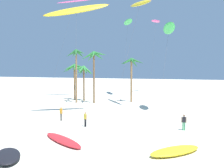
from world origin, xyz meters
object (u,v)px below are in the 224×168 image
(palm_tree_2, at_px, (84,72))
(flying_kite_3, at_px, (128,22))
(flying_kite_6, at_px, (76,10))
(grounded_kite_3, at_px, (175,151))
(flying_kite_0, at_px, (156,21))
(flying_kite_5, at_px, (140,4))
(flying_kite_9, at_px, (75,1))
(palm_tree_1, at_px, (74,70))
(palm_tree_0, at_px, (76,58))
(palm_tree_4, at_px, (94,60))
(palm_tree_3, at_px, (131,65))
(flying_kite_1, at_px, (169,28))
(person_near_left, at_px, (61,113))
(grounded_kite_0, at_px, (7,156))
(grounded_kite_2, at_px, (63,140))
(person_near_right, at_px, (184,122))
(person_foreground_walker, at_px, (85,119))

(palm_tree_2, height_order, flying_kite_3, flying_kite_3)
(flying_kite_6, distance_m, grounded_kite_3, 22.76)
(flying_kite_0, xyz_separation_m, flying_kite_5, (1.94, -23.40, -1.31))
(flying_kite_0, height_order, flying_kite_3, flying_kite_0)
(palm_tree_2, relative_size, flying_kite_3, 0.39)
(flying_kite_6, bearing_deg, flying_kite_9, 119.57)
(palm_tree_1, distance_m, grounded_kite_3, 34.41)
(palm_tree_0, relative_size, palm_tree_4, 1.04)
(palm_tree_2, relative_size, palm_tree_3, 0.83)
(palm_tree_3, bearing_deg, flying_kite_1, -45.79)
(flying_kite_6, height_order, person_near_left, flying_kite_6)
(flying_kite_3, bearing_deg, grounded_kite_0, -83.67)
(flying_kite_0, distance_m, grounded_kite_2, 49.57)
(flying_kite_6, relative_size, grounded_kite_3, 3.48)
(flying_kite_0, bearing_deg, palm_tree_4, -104.99)
(palm_tree_1, bearing_deg, person_near_left, -65.24)
(palm_tree_2, xyz_separation_m, flying_kite_3, (4.84, 12.71, 11.22))
(flying_kite_1, distance_m, person_near_left, 19.03)
(palm_tree_4, distance_m, flying_kite_6, 12.78)
(flying_kite_1, relative_size, flying_kite_3, 0.74)
(palm_tree_2, distance_m, flying_kite_6, 16.99)
(flying_kite_0, relative_size, flying_kite_1, 1.46)
(flying_kite_0, distance_m, flying_kite_1, 29.10)
(grounded_kite_0, height_order, grounded_kite_3, grounded_kite_0)
(person_near_left, bearing_deg, grounded_kite_0, -74.27)
(flying_kite_9, bearing_deg, palm_tree_3, -11.25)
(grounded_kite_2, relative_size, person_near_right, 3.47)
(palm_tree_0, relative_size, flying_kite_5, 0.54)
(flying_kite_0, height_order, flying_kite_1, flying_kite_0)
(palm_tree_0, bearing_deg, grounded_kite_0, -70.73)
(palm_tree_3, xyz_separation_m, flying_kite_3, (-4.19, 11.26, 9.98))
(palm_tree_2, height_order, person_foreground_walker, palm_tree_2)
(grounded_kite_0, bearing_deg, palm_tree_1, 111.25)
(palm_tree_0, xyz_separation_m, palm_tree_4, (3.26, 0.47, -0.31))
(flying_kite_0, distance_m, person_near_right, 43.43)
(palm_tree_2, distance_m, person_near_left, 19.48)
(flying_kite_5, height_order, grounded_kite_2, flying_kite_5)
(flying_kite_6, xyz_separation_m, grounded_kite_2, (4.99, -11.75, -13.64))
(palm_tree_3, xyz_separation_m, person_near_left, (-2.91, -19.36, -5.86))
(palm_tree_0, height_order, flying_kite_3, flying_kite_3)
(palm_tree_1, relative_size, flying_kite_0, 0.38)
(palm_tree_1, xyz_separation_m, palm_tree_2, (2.31, -0.37, -0.37))
(flying_kite_3, distance_m, grounded_kite_0, 46.28)
(palm_tree_4, xyz_separation_m, grounded_kite_2, (7.54, -22.71, -7.58))
(palm_tree_3, height_order, flying_kite_1, flying_kite_1)
(person_foreground_walker, bearing_deg, flying_kite_9, 121.05)
(palm_tree_3, relative_size, grounded_kite_3, 1.85)
(palm_tree_4, xyz_separation_m, flying_kite_5, (8.23, 0.10, 9.01))
(grounded_kite_3, relative_size, person_near_right, 2.74)
(flying_kite_1, bearing_deg, grounded_kite_2, -107.72)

